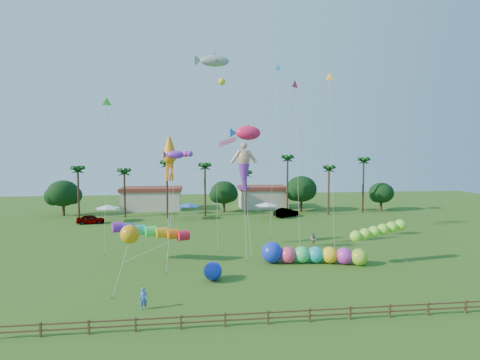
{
  "coord_description": "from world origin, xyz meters",
  "views": [
    {
      "loc": [
        -5.04,
        -30.88,
        11.88
      ],
      "look_at": [
        0.0,
        10.0,
        9.0
      ],
      "focal_mm": 28.0,
      "sensor_mm": 36.0,
      "label": 1
    }
  ],
  "objects": [
    {
      "name": "merman_kite",
      "position": [
        0.97,
        14.07,
        9.9
      ],
      "size": [
        2.74,
        5.98,
        12.76
      ],
      "color": "tan",
      "rests_on": "ground"
    },
    {
      "name": "car_b",
      "position": [
        12.21,
        37.53,
        0.83
      ],
      "size": [
        5.24,
        3.95,
        1.65
      ],
      "primitive_type": "imported",
      "rotation": [
        0.0,
        0.0,
        2.07
      ],
      "color": "#4C4C54",
      "rests_on": "ground"
    },
    {
      "name": "caterpillar_inflatable",
      "position": [
        7.35,
        7.78,
        0.97
      ],
      "size": [
        11.31,
        4.32,
        2.31
      ],
      "rotation": [
        0.0,
        0.0,
        -0.21
      ],
      "color": "#EA3D67",
      "rests_on": "ground"
    },
    {
      "name": "lobster_kite",
      "position": [
        -7.0,
        10.8,
        11.79
      ],
      "size": [
        3.41,
        5.94,
        12.44
      ],
      "color": "purple",
      "rests_on": "ground"
    },
    {
      "name": "tree_line",
      "position": [
        3.57,
        44.0,
        4.28
      ],
      "size": [
        69.46,
        8.91,
        11.0
      ],
      "color": "#3A2819",
      "rests_on": "ground"
    },
    {
      "name": "buildings_row",
      "position": [
        -3.09,
        50.0,
        2.0
      ],
      "size": [
        35.0,
        7.0,
        4.0
      ],
      "color": "beige",
      "rests_on": "ground"
    },
    {
      "name": "orange_ball_kite",
      "position": [
        -10.55,
        1.66,
        5.01
      ],
      "size": [
        2.29,
        2.56,
        5.84
      ],
      "color": "orange",
      "rests_on": "ground"
    },
    {
      "name": "spectator_b",
      "position": [
        10.2,
        15.27,
        0.84
      ],
      "size": [
        1.03,
        1.04,
        1.69
      ],
      "primitive_type": "imported",
      "rotation": [
        0.0,
        0.0,
        -0.81
      ],
      "color": "gray",
      "rests_on": "ground"
    },
    {
      "name": "fish_kite",
      "position": [
        1.71,
        15.6,
        14.49
      ],
      "size": [
        5.0,
        6.46,
        15.49
      ],
      "color": "#F81B53",
      "rests_on": "ground"
    },
    {
      "name": "delta_kite_blue",
      "position": [
        7.33,
        24.12,
        23.9
      ],
      "size": [
        2.55,
        4.33,
        25.15
      ],
      "color": "#1A8DEF",
      "rests_on": "ground"
    },
    {
      "name": "rainbow_tube",
      "position": [
        -8.35,
        9.52,
        3.06
      ],
      "size": [
        8.96,
        2.9,
        3.64
      ],
      "color": "red",
      "rests_on": "ground"
    },
    {
      "name": "ground",
      "position": [
        0.0,
        0.0,
        0.0
      ],
      "size": [
        160.0,
        160.0,
        0.0
      ],
      "primitive_type": "plane",
      "color": "#285116",
      "rests_on": "ground"
    },
    {
      "name": "green_worm",
      "position": [
        11.89,
        6.29,
        3.19
      ],
      "size": [
        9.78,
        1.96,
        3.93
      ],
      "color": "#8CED34",
      "rests_on": "ground"
    },
    {
      "name": "squid_kite",
      "position": [
        -7.93,
        14.42,
        11.48
      ],
      "size": [
        1.99,
        4.81,
        14.02
      ],
      "color": "orange",
      "rests_on": "ground"
    },
    {
      "name": "blue_ball",
      "position": [
        -3.36,
        3.66,
        0.87
      ],
      "size": [
        1.75,
        1.75,
        1.75
      ],
      "primitive_type": "sphere",
      "color": "#162FCD",
      "rests_on": "ground"
    },
    {
      "name": "fence",
      "position": [
        0.0,
        -6.0,
        0.61
      ],
      "size": [
        36.12,
        0.12,
        1.0
      ],
      "color": "brown",
      "rests_on": "ground"
    },
    {
      "name": "shark_kite",
      "position": [
        -2.21,
        19.66,
        24.17
      ],
      "size": [
        5.4,
        7.12,
        25.1
      ],
      "color": "#91989E",
      "rests_on": "ground"
    },
    {
      "name": "delta_kite_yellow",
      "position": [
        12.99,
        17.94,
        21.67
      ],
      "size": [
        1.27,
        5.13,
        22.69
      ],
      "color": "gold",
      "rests_on": "ground"
    },
    {
      "name": "delta_kite_red",
      "position": [
        7.73,
        15.75,
        20.27
      ],
      "size": [
        1.2,
        4.4,
        21.23
      ],
      "color": "#F01A43",
      "rests_on": "ground"
    },
    {
      "name": "tent_row",
      "position": [
        -6.0,
        36.33,
        2.75
      ],
      "size": [
        31.0,
        4.0,
        0.6
      ],
      "color": "white",
      "rests_on": "ground"
    },
    {
      "name": "spectator_a",
      "position": [
        -8.95,
        -2.4,
        0.86
      ],
      "size": [
        0.66,
        0.47,
        1.72
      ],
      "primitive_type": "imported",
      "rotation": [
        0.0,
        0.0,
        0.09
      ],
      "color": "blue",
      "rests_on": "ground"
    },
    {
      "name": "delta_kite_green",
      "position": [
        -15.51,
        16.85,
        17.86
      ],
      "size": [
        1.27,
        3.45,
        18.76
      ],
      "color": "green",
      "rests_on": "ground"
    },
    {
      "name": "car_a",
      "position": [
        -22.6,
        34.77,
        0.76
      ],
      "size": [
        4.64,
        2.22,
        1.53
      ],
      "primitive_type": "imported",
      "rotation": [
        0.0,
        0.0,
        1.66
      ],
      "color": "#4C4C54",
      "rests_on": "ground"
    }
  ]
}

